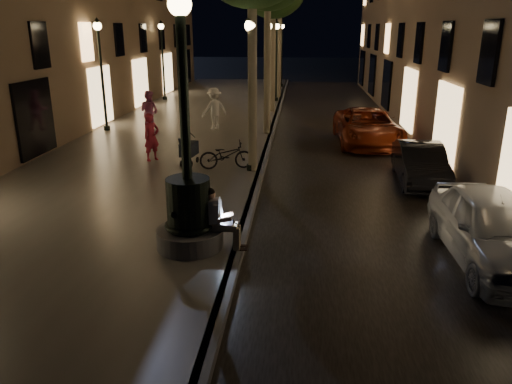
# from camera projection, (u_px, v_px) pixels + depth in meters

# --- Properties ---
(ground) EXTENTS (120.00, 120.00, 0.00)m
(ground) POSITION_uv_depth(u_px,v_px,m) (273.00, 133.00, 22.81)
(ground) COLOR black
(ground) RESTS_ON ground
(cobble_lane) EXTENTS (6.00, 45.00, 0.02)m
(cobble_lane) POSITION_uv_depth(u_px,v_px,m) (339.00, 134.00, 22.55)
(cobble_lane) COLOR black
(cobble_lane) RESTS_ON ground
(promenade) EXTENTS (8.00, 45.00, 0.20)m
(promenade) POSITION_uv_depth(u_px,v_px,m) (186.00, 129.00, 23.11)
(promenade) COLOR #68655C
(promenade) RESTS_ON ground
(curb_strip) EXTENTS (0.25, 45.00, 0.20)m
(curb_strip) POSITION_uv_depth(u_px,v_px,m) (273.00, 131.00, 22.78)
(curb_strip) COLOR #59595B
(curb_strip) RESTS_ON ground
(fountain_lamppost) EXTENTS (1.40, 1.40, 5.21)m
(fountain_lamppost) POSITION_uv_depth(u_px,v_px,m) (188.00, 201.00, 10.22)
(fountain_lamppost) COLOR #59595B
(fountain_lamppost) RESTS_ON promenade
(seated_man_laptop) EXTENTS (0.94, 0.32, 1.32)m
(seated_man_laptop) POSITION_uv_depth(u_px,v_px,m) (218.00, 216.00, 10.27)
(seated_man_laptop) COLOR tan
(seated_man_laptop) RESTS_ON promenade
(lamp_curb_a) EXTENTS (0.36, 0.36, 4.81)m
(lamp_curb_a) POSITION_uv_depth(u_px,v_px,m) (251.00, 74.00, 15.20)
(lamp_curb_a) COLOR black
(lamp_curb_a) RESTS_ON promenade
(lamp_curb_b) EXTENTS (0.36, 0.36, 4.81)m
(lamp_curb_b) POSITION_uv_depth(u_px,v_px,m) (268.00, 59.00, 22.76)
(lamp_curb_b) COLOR black
(lamp_curb_b) RESTS_ON promenade
(lamp_curb_c) EXTENTS (0.36, 0.36, 4.81)m
(lamp_curb_c) POSITION_uv_depth(u_px,v_px,m) (277.00, 51.00, 30.33)
(lamp_curb_c) COLOR black
(lamp_curb_c) RESTS_ON promenade
(lamp_curb_d) EXTENTS (0.36, 0.36, 4.81)m
(lamp_curb_d) POSITION_uv_depth(u_px,v_px,m) (282.00, 46.00, 37.89)
(lamp_curb_d) COLOR black
(lamp_curb_d) RESTS_ON promenade
(lamp_left_b) EXTENTS (0.36, 0.36, 4.81)m
(lamp_left_b) POSITION_uv_depth(u_px,v_px,m) (101.00, 61.00, 21.47)
(lamp_left_b) COLOR black
(lamp_left_b) RESTS_ON promenade
(lamp_left_c) EXTENTS (0.36, 0.36, 4.81)m
(lamp_left_c) POSITION_uv_depth(u_px,v_px,m) (162.00, 50.00, 30.92)
(lamp_left_c) COLOR black
(lamp_left_c) RESTS_ON promenade
(stroller) EXTENTS (0.54, 1.05, 1.06)m
(stroller) POSITION_uv_depth(u_px,v_px,m) (189.00, 149.00, 16.66)
(stroller) COLOR black
(stroller) RESTS_ON promenade
(car_front) EXTENTS (1.85, 4.42, 1.50)m
(car_front) POSITION_uv_depth(u_px,v_px,m) (494.00, 228.00, 10.07)
(car_front) COLOR #9A9DA1
(car_front) RESTS_ON ground
(car_second) EXTENTS (1.47, 3.79, 1.23)m
(car_second) POSITION_uv_depth(u_px,v_px,m) (420.00, 164.00, 15.31)
(car_second) COLOR black
(car_second) RESTS_ON ground
(car_third) EXTENTS (2.58, 5.28, 1.44)m
(car_third) POSITION_uv_depth(u_px,v_px,m) (368.00, 127.00, 20.38)
(car_third) COLOR maroon
(car_third) RESTS_ON ground
(pedestrian_red) EXTENTS (0.68, 0.71, 1.63)m
(pedestrian_red) POSITION_uv_depth(u_px,v_px,m) (151.00, 137.00, 17.11)
(pedestrian_red) COLOR #BC253B
(pedestrian_red) RESTS_ON promenade
(pedestrian_pink) EXTENTS (1.06, 0.94, 1.81)m
(pedestrian_pink) POSITION_uv_depth(u_px,v_px,m) (149.00, 111.00, 21.76)
(pedestrian_pink) COLOR #CE6DA3
(pedestrian_pink) RESTS_ON promenade
(pedestrian_white) EXTENTS (1.37, 1.23, 1.85)m
(pedestrian_white) POSITION_uv_depth(u_px,v_px,m) (214.00, 109.00, 22.41)
(pedestrian_white) COLOR silver
(pedestrian_white) RESTS_ON promenade
(bicycle) EXTENTS (1.82, 0.98, 0.91)m
(bicycle) POSITION_uv_depth(u_px,v_px,m) (226.00, 155.00, 16.19)
(bicycle) COLOR black
(bicycle) RESTS_ON promenade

